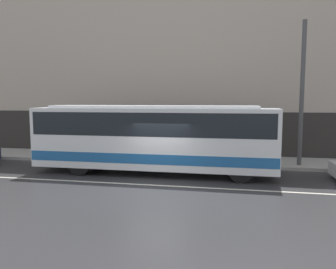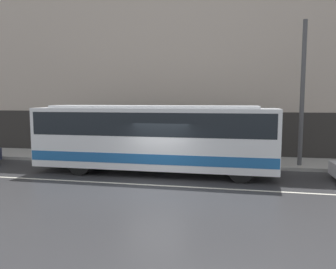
# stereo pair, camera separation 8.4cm
# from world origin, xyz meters

# --- Properties ---
(ground_plane) EXTENTS (60.00, 60.00, 0.00)m
(ground_plane) POSITION_xyz_m (0.00, 0.00, 0.00)
(ground_plane) COLOR #2D2D30
(sidewalk) EXTENTS (60.00, 3.19, 0.18)m
(sidewalk) POSITION_xyz_m (0.00, 5.59, 0.09)
(sidewalk) COLOR #A09E99
(sidewalk) RESTS_ON ground_plane
(building_facade) EXTENTS (60.00, 0.35, 13.09)m
(building_facade) POSITION_xyz_m (0.00, 7.33, 6.34)
(building_facade) COLOR #B7A899
(building_facade) RESTS_ON ground_plane
(lane_stripe) EXTENTS (54.00, 0.14, 0.01)m
(lane_stripe) POSITION_xyz_m (0.00, 0.00, 0.00)
(lane_stripe) COLOR beige
(lane_stripe) RESTS_ON ground_plane
(transit_bus) EXTENTS (11.42, 2.59, 3.26)m
(transit_bus) POSITION_xyz_m (-0.64, 2.26, 1.84)
(transit_bus) COLOR white
(transit_bus) RESTS_ON ground_plane
(utility_pole_near) EXTENTS (0.22, 0.22, 7.30)m
(utility_pole_near) POSITION_xyz_m (6.49, 4.76, 3.83)
(utility_pole_near) COLOR #4C4C4F
(utility_pole_near) RESTS_ON sidewalk
(pedestrian_waiting) EXTENTS (0.36, 0.36, 1.57)m
(pedestrian_waiting) POSITION_xyz_m (-0.98, 5.62, 0.90)
(pedestrian_waiting) COLOR navy
(pedestrian_waiting) RESTS_ON sidewalk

